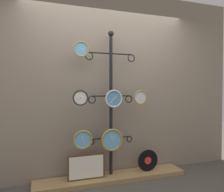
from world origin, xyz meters
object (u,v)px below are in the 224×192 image
object	(u,v)px
clock_middle_left	(80,98)
clock_bottom_center	(112,140)
clock_middle_right	(140,97)
clock_bottom_left	(83,140)
display_stand	(111,118)
picture_frame	(86,167)
clock_top_left	(81,49)
clock_middle_center	(114,99)
vinyl_record	(148,161)

from	to	relation	value
clock_middle_left	clock_bottom_center	xyz separation A→B (m)	(0.44, -0.01, -0.60)
clock_middle_right	clock_bottom_center	size ratio (longest dim) A/B	0.66
clock_middle_right	clock_bottom_left	distance (m)	1.03
display_stand	clock_middle_right	bearing A→B (deg)	-13.43
clock_middle_right	picture_frame	size ratio (longest dim) A/B	0.41
clock_middle_right	clock_bottom_left	size ratio (longest dim) A/B	0.80
display_stand	clock_top_left	world-z (taller)	display_stand
clock_top_left	clock_middle_center	xyz separation A→B (m)	(0.45, -0.03, -0.67)
clock_bottom_left	clock_bottom_center	xyz separation A→B (m)	(0.42, -0.00, -0.03)
clock_middle_left	picture_frame	world-z (taller)	clock_middle_left
display_stand	clock_top_left	distance (m)	1.07
display_stand	clock_bottom_left	bearing A→B (deg)	-165.35
display_stand	clock_middle_right	size ratio (longest dim) A/B	10.19
clock_middle_left	display_stand	bearing A→B (deg)	13.27
clock_middle_left	vinyl_record	distance (m)	1.41
picture_frame	clock_middle_center	bearing A→B (deg)	-3.57
display_stand	clock_middle_left	size ratio (longest dim) A/B	10.13
clock_middle_left	clock_bottom_center	distance (m)	0.74
clock_bottom_left	vinyl_record	bearing A→B (deg)	1.91
clock_middle_right	vinyl_record	size ratio (longest dim) A/B	0.64
display_stand	clock_middle_center	distance (m)	0.31
display_stand	clock_middle_left	distance (m)	0.57
display_stand	clock_bottom_left	xyz separation A→B (m)	(-0.44, -0.11, -0.26)
clock_middle_center	clock_middle_right	world-z (taller)	clock_middle_center
clock_bottom_center	picture_frame	bearing A→B (deg)	175.75
clock_bottom_center	clock_top_left	bearing A→B (deg)	175.62
clock_middle_left	picture_frame	xyz separation A→B (m)	(0.08, 0.02, -0.95)
display_stand	picture_frame	xyz separation A→B (m)	(-0.38, -0.09, -0.64)
vinyl_record	clock_middle_center	bearing A→B (deg)	-176.68
clock_top_left	clock_middle_left	distance (m)	0.65
clock_top_left	clock_middle_right	bearing A→B (deg)	-1.14
picture_frame	clock_middle_left	bearing A→B (deg)	-165.91
clock_top_left	clock_middle_right	size ratio (longest dim) A/B	1.01
clock_middle_left	picture_frame	distance (m)	0.96
display_stand	clock_bottom_center	size ratio (longest dim) A/B	6.70
display_stand	clock_bottom_center	xyz separation A→B (m)	(-0.02, -0.12, -0.29)
display_stand	picture_frame	world-z (taller)	display_stand
clock_bottom_left	vinyl_record	world-z (taller)	clock_bottom_left
clock_middle_left	clock_bottom_left	distance (m)	0.57
clock_middle_center	clock_bottom_center	size ratio (longest dim) A/B	0.79
clock_bottom_center	picture_frame	xyz separation A→B (m)	(-0.36, 0.03, -0.35)
clock_top_left	picture_frame	xyz separation A→B (m)	(0.07, -0.01, -1.61)
clock_middle_right	clock_bottom_left	world-z (taller)	clock_middle_right
clock_middle_left	clock_middle_right	distance (m)	0.89
vinyl_record	picture_frame	distance (m)	0.95
clock_top_left	clock_middle_center	world-z (taller)	clock_top_left
clock_top_left	clock_bottom_left	world-z (taller)	clock_top_left
clock_middle_center	vinyl_record	distance (m)	1.10
clock_middle_center	clock_middle_right	distance (m)	0.42
clock_middle_center	picture_frame	size ratio (longest dim) A/B	0.49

